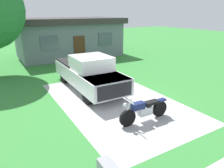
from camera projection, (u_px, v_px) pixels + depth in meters
name	position (u px, v px, depth m)	size (l,w,h in m)	color
ground_plane	(115.00, 101.00, 9.94)	(80.00, 80.00, 0.00)	#358236
driveway_pad	(115.00, 101.00, 9.94)	(4.94, 8.09, 0.01)	#B3B3B3
motorcycle	(144.00, 110.00, 7.97)	(2.21, 0.70, 1.09)	black
pickup_truck	(88.00, 72.00, 11.22)	(2.06, 5.65, 1.90)	black
neighbor_house	(69.00, 37.00, 19.66)	(9.60, 5.60, 3.50)	slate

